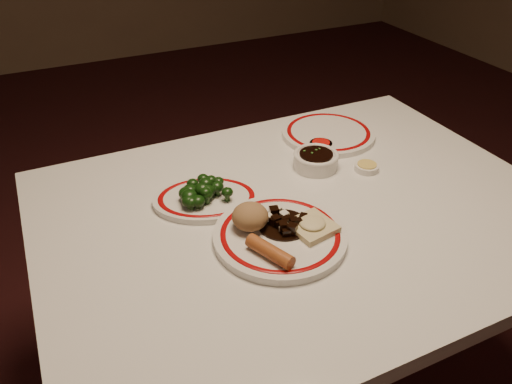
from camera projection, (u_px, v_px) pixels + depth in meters
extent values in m
cube|color=silver|center=(302.00, 214.00, 1.18)|extent=(1.20, 0.90, 0.04)
cylinder|color=black|center=(73.00, 291.00, 1.49)|extent=(0.06, 0.06, 0.71)
cylinder|color=black|center=(371.00, 203.00, 1.87)|extent=(0.06, 0.06, 0.71)
cylinder|color=silver|center=(280.00, 236.00, 1.06)|extent=(0.32, 0.32, 0.02)
torus|color=#8F0708|center=(280.00, 233.00, 1.06)|extent=(0.28, 0.28, 0.00)
ellipsoid|color=#946D46|center=(250.00, 216.00, 1.06)|extent=(0.08, 0.08, 0.06)
cylinder|color=#A15627|center=(270.00, 251.00, 0.99)|extent=(0.07, 0.11, 0.03)
cube|color=beige|center=(312.00, 227.00, 1.06)|extent=(0.10, 0.10, 0.01)
ellipsoid|color=beige|center=(312.00, 223.00, 1.06)|extent=(0.06, 0.06, 0.02)
cylinder|color=black|center=(284.00, 225.00, 1.08)|extent=(0.11, 0.11, 0.00)
cube|color=black|center=(280.00, 223.00, 1.07)|extent=(0.02, 0.02, 0.02)
cube|color=black|center=(292.00, 228.00, 1.04)|extent=(0.03, 0.03, 0.02)
cube|color=black|center=(274.00, 221.00, 1.07)|extent=(0.02, 0.02, 0.02)
cube|color=black|center=(274.00, 212.00, 1.09)|extent=(0.02, 0.02, 0.02)
cube|color=black|center=(285.00, 221.00, 1.07)|extent=(0.02, 0.02, 0.02)
cube|color=black|center=(286.00, 220.00, 1.08)|extent=(0.02, 0.02, 0.02)
cube|color=black|center=(298.00, 222.00, 1.06)|extent=(0.02, 0.02, 0.01)
cube|color=black|center=(303.00, 217.00, 1.09)|extent=(0.02, 0.02, 0.02)
cube|color=black|center=(286.00, 232.00, 1.04)|extent=(0.02, 0.02, 0.02)
cube|color=black|center=(294.00, 222.00, 1.06)|extent=(0.02, 0.02, 0.02)
cube|color=black|center=(284.00, 219.00, 1.07)|extent=(0.02, 0.02, 0.01)
cube|color=black|center=(283.00, 226.00, 1.05)|extent=(0.02, 0.02, 0.02)
cube|color=black|center=(276.00, 220.00, 1.07)|extent=(0.02, 0.02, 0.02)
cube|color=beige|center=(284.00, 215.00, 1.08)|extent=(0.02, 0.02, 0.01)
cube|color=beige|center=(277.00, 209.00, 1.10)|extent=(0.02, 0.02, 0.01)
cube|color=beige|center=(283.00, 227.00, 1.05)|extent=(0.02, 0.02, 0.01)
cube|color=beige|center=(268.00, 217.00, 1.07)|extent=(0.02, 0.02, 0.01)
torus|color=#8F0708|center=(206.00, 197.00, 1.18)|extent=(0.28, 0.28, 0.00)
cylinder|color=#23471C|center=(192.00, 207.00, 1.13)|extent=(0.01, 0.01, 0.01)
ellipsoid|color=black|center=(191.00, 202.00, 1.12)|extent=(0.03, 0.03, 0.03)
cylinder|color=#23471C|center=(190.00, 203.00, 1.15)|extent=(0.01, 0.01, 0.01)
ellipsoid|color=black|center=(189.00, 196.00, 1.14)|extent=(0.04, 0.04, 0.03)
cylinder|color=#23471C|center=(198.00, 206.00, 1.14)|extent=(0.01, 0.01, 0.01)
ellipsoid|color=black|center=(198.00, 201.00, 1.13)|extent=(0.03, 0.03, 0.03)
cylinder|color=#23471C|center=(187.00, 199.00, 1.16)|extent=(0.01, 0.01, 0.01)
ellipsoid|color=black|center=(186.00, 193.00, 1.15)|extent=(0.04, 0.04, 0.03)
cylinder|color=#23471C|center=(203.00, 196.00, 1.17)|extent=(0.01, 0.01, 0.01)
ellipsoid|color=black|center=(203.00, 189.00, 1.16)|extent=(0.04, 0.04, 0.03)
cylinder|color=#23471C|center=(217.00, 193.00, 1.18)|extent=(0.01, 0.01, 0.01)
ellipsoid|color=black|center=(217.00, 187.00, 1.17)|extent=(0.03, 0.03, 0.03)
cylinder|color=#23471C|center=(204.00, 194.00, 1.17)|extent=(0.01, 0.01, 0.02)
ellipsoid|color=black|center=(204.00, 188.00, 1.16)|extent=(0.03, 0.03, 0.03)
cylinder|color=#23471C|center=(207.00, 197.00, 1.16)|extent=(0.01, 0.01, 0.01)
ellipsoid|color=black|center=(207.00, 191.00, 1.15)|extent=(0.04, 0.04, 0.03)
cylinder|color=#23471C|center=(189.00, 206.00, 1.14)|extent=(0.01, 0.01, 0.01)
ellipsoid|color=black|center=(189.00, 201.00, 1.13)|extent=(0.03, 0.03, 0.03)
cylinder|color=#23471C|center=(203.00, 184.00, 1.21)|extent=(0.01, 0.01, 0.01)
ellipsoid|color=black|center=(203.00, 179.00, 1.20)|extent=(0.03, 0.03, 0.02)
cylinder|color=#23471C|center=(204.00, 195.00, 1.17)|extent=(0.01, 0.01, 0.01)
ellipsoid|color=black|center=(204.00, 189.00, 1.16)|extent=(0.04, 0.04, 0.03)
cylinder|color=#23471C|center=(190.00, 196.00, 1.17)|extent=(0.01, 0.01, 0.01)
ellipsoid|color=black|center=(190.00, 190.00, 1.16)|extent=(0.03, 0.03, 0.03)
cylinder|color=#23471C|center=(208.00, 195.00, 1.17)|extent=(0.01, 0.01, 0.01)
ellipsoid|color=black|center=(208.00, 189.00, 1.17)|extent=(0.03, 0.03, 0.03)
cylinder|color=#23471C|center=(227.00, 198.00, 1.16)|extent=(0.01, 0.01, 0.01)
ellipsoid|color=black|center=(227.00, 192.00, 1.15)|extent=(0.03, 0.03, 0.02)
cylinder|color=#23471C|center=(207.00, 200.00, 1.15)|extent=(0.01, 0.01, 0.01)
ellipsoid|color=black|center=(207.00, 195.00, 1.14)|extent=(0.03, 0.03, 0.02)
cylinder|color=#23471C|center=(219.00, 186.00, 1.20)|extent=(0.01, 0.01, 0.01)
ellipsoid|color=black|center=(218.00, 181.00, 1.20)|extent=(0.03, 0.03, 0.02)
cylinder|color=#23471C|center=(193.00, 189.00, 1.19)|extent=(0.01, 0.01, 0.01)
ellipsoid|color=black|center=(193.00, 184.00, 1.18)|extent=(0.03, 0.03, 0.02)
ellipsoid|color=black|center=(211.00, 181.00, 1.18)|extent=(0.02, 0.02, 0.02)
ellipsoid|color=black|center=(206.00, 192.00, 1.14)|extent=(0.03, 0.03, 0.02)
ellipsoid|color=black|center=(205.00, 188.00, 1.16)|extent=(0.02, 0.02, 0.02)
ellipsoid|color=black|center=(206.00, 183.00, 1.16)|extent=(0.03, 0.03, 0.03)
ellipsoid|color=black|center=(211.00, 180.00, 1.17)|extent=(0.03, 0.03, 0.02)
cylinder|color=silver|center=(316.00, 161.00, 1.31)|extent=(0.12, 0.12, 0.04)
cylinder|color=black|center=(316.00, 154.00, 1.29)|extent=(0.09, 0.09, 0.00)
cylinder|color=silver|center=(321.00, 145.00, 1.40)|extent=(0.06, 0.06, 0.02)
cylinder|color=red|center=(321.00, 142.00, 1.40)|extent=(0.05, 0.05, 0.00)
cylinder|color=silver|center=(367.00, 167.00, 1.30)|extent=(0.06, 0.06, 0.02)
cylinder|color=#D4BA57|center=(367.00, 164.00, 1.30)|extent=(0.05, 0.05, 0.00)
cylinder|color=silver|center=(328.00, 134.00, 1.46)|extent=(0.32, 0.32, 0.02)
torus|color=#8F0708|center=(328.00, 131.00, 1.46)|extent=(0.28, 0.28, 0.00)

